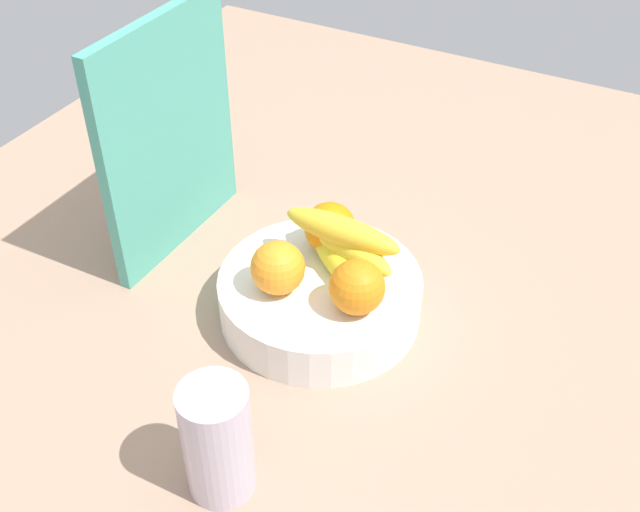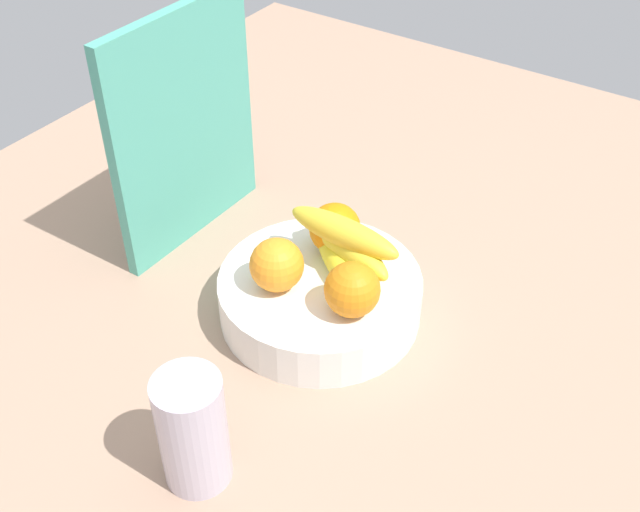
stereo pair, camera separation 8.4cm
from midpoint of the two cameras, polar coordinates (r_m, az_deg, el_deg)
The scene contains 8 objects.
ground_plane at distance 110.99cm, azimuth -3.98°, elevation -5.29°, with size 180.00×140.00×3.00cm, color tan.
fruit_bowl at distance 108.55cm, azimuth -2.21°, elevation -3.01°, with size 27.89×27.89×6.43cm, color white.
orange_front_left at distance 102.93cm, azimuth -5.40°, elevation -0.93°, with size 7.26×7.26×7.26cm, color orange.
orange_front_right at distance 99.93cm, azimuth 0.43°, elevation -2.19°, with size 7.26×7.26×7.26cm, color orange.
orange_center at distance 109.18cm, azimuth -1.47°, elevation 1.99°, with size 7.26×7.26×7.26cm, color orange.
banana_bunch at distance 105.08cm, azimuth -0.63°, elevation 0.67°, with size 13.30×17.55×8.40cm.
cutting_board at distance 116.70cm, azimuth -12.93°, elevation 8.35°, with size 28.00×1.80×36.00cm, color teal.
thermos_tumbler at distance 87.88cm, azimuth -10.22°, elevation -13.12°, with size 7.68×7.68×15.14cm, color #BCB2C4.
Camera 1 is at (-67.88, -40.01, 76.59)cm, focal length 44.21 mm.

